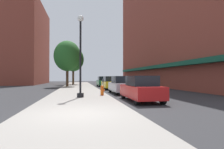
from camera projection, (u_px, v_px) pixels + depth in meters
name	position (u px, v px, depth m)	size (l,w,h in m)	color
ground_plane	(108.00, 88.00, 25.86)	(90.00, 90.00, 0.00)	#2D2D30
sidewalk_slab	(79.00, 88.00, 26.14)	(4.80, 50.00, 0.12)	gray
building_right_brick	(167.00, 1.00, 31.92)	(6.80, 40.00, 29.45)	brown
building_far_background	(29.00, 45.00, 42.02)	(6.80, 18.00, 17.77)	brown
lamppost	(80.00, 54.00, 13.33)	(0.48, 0.48, 5.90)	black
fire_hydrant	(102.00, 90.00, 14.72)	(0.33, 0.26, 0.79)	#E05614
parking_meter_near	(103.00, 84.00, 15.76)	(0.14, 0.09, 1.31)	slate
tree_near	(67.00, 56.00, 29.02)	(4.14, 4.14, 7.12)	#422D1E
tree_mid	(73.00, 59.00, 36.51)	(4.13, 4.13, 7.30)	#4C3823
car_red	(141.00, 89.00, 12.05)	(1.80, 4.30, 1.66)	black
car_silver	(121.00, 85.00, 17.64)	(1.80, 4.30, 1.66)	black
car_yellow	(110.00, 83.00, 23.73)	(1.80, 4.30, 1.66)	black
car_green	(103.00, 82.00, 30.89)	(1.80, 4.30, 1.66)	black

